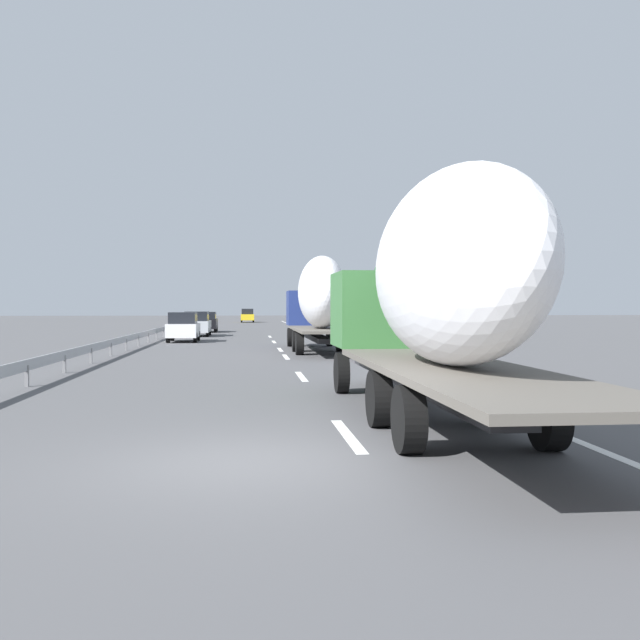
# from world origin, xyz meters

# --- Properties ---
(ground_plane) EXTENTS (260.00, 260.00, 0.00)m
(ground_plane) POSITION_xyz_m (40.00, 0.00, 0.00)
(ground_plane) COLOR #4C4C4F
(lane_stripe_0) EXTENTS (3.20, 0.20, 0.01)m
(lane_stripe_0) POSITION_xyz_m (2.00, -1.80, 0.00)
(lane_stripe_0) COLOR white
(lane_stripe_0) RESTS_ON ground_plane
(lane_stripe_1) EXTENTS (3.20, 0.20, 0.01)m
(lane_stripe_1) POSITION_xyz_m (12.40, -1.80, 0.00)
(lane_stripe_1) COLOR white
(lane_stripe_1) RESTS_ON ground_plane
(lane_stripe_2) EXTENTS (3.20, 0.20, 0.01)m
(lane_stripe_2) POSITION_xyz_m (21.25, -1.80, 0.00)
(lane_stripe_2) COLOR white
(lane_stripe_2) RESTS_ON ground_plane
(lane_stripe_3) EXTENTS (3.20, 0.20, 0.01)m
(lane_stripe_3) POSITION_xyz_m (26.55, -1.80, 0.00)
(lane_stripe_3) COLOR white
(lane_stripe_3) RESTS_ON ground_plane
(lane_stripe_4) EXTENTS (3.20, 0.20, 0.01)m
(lane_stripe_4) POSITION_xyz_m (34.76, -1.80, 0.00)
(lane_stripe_4) COLOR white
(lane_stripe_4) RESTS_ON ground_plane
(lane_stripe_5) EXTENTS (3.20, 0.20, 0.01)m
(lane_stripe_5) POSITION_xyz_m (42.70, -1.80, 0.00)
(lane_stripe_5) COLOR white
(lane_stripe_5) RESTS_ON ground_plane
(edge_line_right) EXTENTS (110.00, 0.20, 0.01)m
(edge_line_right) POSITION_xyz_m (45.00, -5.50, 0.00)
(edge_line_right) COLOR white
(edge_line_right) RESTS_ON ground_plane
(truck_lead) EXTENTS (12.90, 2.55, 4.61)m
(truck_lead) POSITION_xyz_m (24.57, -3.60, 2.55)
(truck_lead) COLOR navy
(truck_lead) RESTS_ON ground_plane
(truck_trailing) EXTENTS (14.27, 2.55, 4.60)m
(truck_trailing) POSITION_xyz_m (3.02, -3.60, 2.59)
(truck_trailing) COLOR #387038
(truck_trailing) RESTS_ON ground_plane
(car_black_suv) EXTENTS (4.15, 1.73, 1.78)m
(car_black_suv) POSITION_xyz_m (52.75, 3.35, 0.90)
(car_black_suv) COLOR black
(car_black_suv) RESTS_ON ground_plane
(car_silver_hatch) EXTENTS (4.78, 1.90, 1.86)m
(car_silver_hatch) POSITION_xyz_m (44.22, 3.62, 0.94)
(car_silver_hatch) COLOR #ADB2B7
(car_silver_hatch) RESTS_ON ground_plane
(car_white_van) EXTENTS (4.21, 1.88, 1.87)m
(car_white_van) POSITION_xyz_m (35.47, 3.90, 0.94)
(car_white_van) COLOR white
(car_white_van) RESTS_ON ground_plane
(car_yellow_coupe) EXTENTS (4.04, 1.87, 1.93)m
(car_yellow_coupe) POSITION_xyz_m (91.15, -0.23, 0.96)
(car_yellow_coupe) COLOR gold
(car_yellow_coupe) RESTS_ON ground_plane
(road_sign) EXTENTS (0.10, 0.90, 3.05)m
(road_sign) POSITION_xyz_m (44.85, -6.70, 2.11)
(road_sign) COLOR gray
(road_sign) RESTS_ON ground_plane
(tree_0) EXTENTS (3.78, 3.78, 7.30)m
(tree_0) POSITION_xyz_m (46.07, -10.97, 4.35)
(tree_0) COLOR #472D19
(tree_0) RESTS_ON ground_plane
(tree_1) EXTENTS (2.47, 2.47, 7.09)m
(tree_1) POSITION_xyz_m (56.46, -13.28, 4.23)
(tree_1) COLOR #472D19
(tree_1) RESTS_ON ground_plane
(tree_2) EXTENTS (3.67, 3.67, 5.65)m
(tree_2) POSITION_xyz_m (60.18, -11.12, 3.43)
(tree_2) COLOR #472D19
(tree_2) RESTS_ON ground_plane
(tree_3) EXTENTS (3.68, 3.68, 5.56)m
(tree_3) POSITION_xyz_m (38.85, -11.41, 3.52)
(tree_3) COLOR #472D19
(tree_3) RESTS_ON ground_plane
(tree_4) EXTENTS (2.84, 2.84, 7.49)m
(tree_4) POSITION_xyz_m (49.06, -12.40, 4.60)
(tree_4) COLOR #472D19
(tree_4) RESTS_ON ground_plane
(guardrail_median) EXTENTS (94.00, 0.10, 0.76)m
(guardrail_median) POSITION_xyz_m (43.00, 6.00, 0.58)
(guardrail_median) COLOR #9EA0A5
(guardrail_median) RESTS_ON ground_plane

